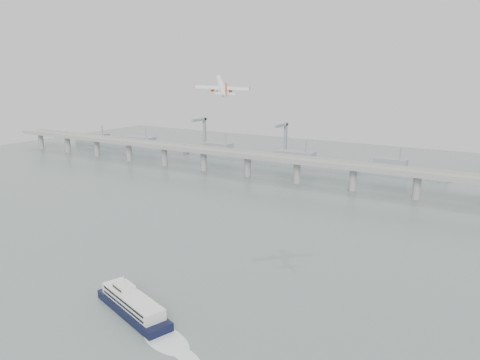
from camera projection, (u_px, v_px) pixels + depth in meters
The scene contains 5 objects.
ground at pixel (182, 274), 228.56m from camera, with size 900.00×900.00×0.00m, color slate.
bridge at pixel (329, 167), 391.23m from camera, with size 800.00×22.00×23.90m.
distant_fleet at pixel (219, 152), 525.95m from camera, with size 453.00×60.90×40.00m.
ferry at pixel (133, 305), 190.73m from camera, with size 71.47×30.21×13.91m.
airliner at pixel (222, 87), 290.02m from camera, with size 29.87×31.59×15.45m.
Camera 1 is at (134.51, -165.94, 97.64)m, focal length 35.00 mm.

